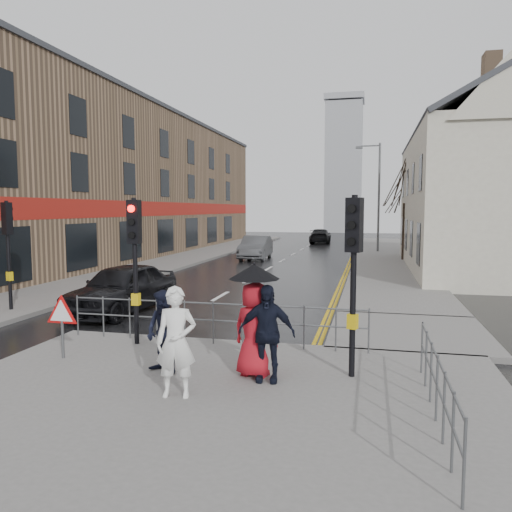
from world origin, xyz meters
The scene contains 24 objects.
ground centered at (0.00, 0.00, 0.00)m, with size 120.00×120.00×0.00m, color black.
near_pavement centered at (3.00, -3.50, 0.07)m, with size 10.00×9.00×0.14m, color #605E5B.
left_pavement centered at (-6.50, 23.00, 0.07)m, with size 4.00×44.00×0.14m, color #605E5B.
right_pavement centered at (6.50, 25.00, 0.07)m, with size 4.00×40.00×0.14m, color #605E5B.
pavement_bridge_right centered at (6.50, 3.00, 0.07)m, with size 4.00×4.20×0.14m, color #605E5B.
building_left_terrace centered at (-12.00, 22.00, 5.00)m, with size 8.00×42.00×10.00m, color #88694E.
building_right_cream centered at (12.00, 18.00, 4.78)m, with size 9.00×16.40×10.10m.
church_tower centered at (1.50, 62.00, 9.00)m, with size 5.00×5.00×18.00m, color #999CA1.
traffic_signal_near_left centered at (0.20, 0.20, 2.46)m, with size 0.28×0.27×3.40m.
traffic_signal_near_right centered at (5.20, -1.00, 2.46)m, with size 0.34×0.33×3.40m.
traffic_signal_far_left centered at (-5.50, 3.00, 2.46)m, with size 0.34×0.33×3.40m.
guard_railing_front centered at (1.95, 0.60, 0.86)m, with size 7.14×0.04×1.00m.
guard_railing_side centered at (6.50, -2.75, 0.84)m, with size 0.04×4.54×1.00m.
warning_sign centered at (-0.80, -1.21, 1.04)m, with size 0.80×0.07×1.35m.
street_lamp centered at (5.82, 28.00, 4.71)m, with size 1.83×0.25×8.00m.
tree_near centered at (7.50, 22.00, 5.14)m, with size 2.40×2.40×6.58m.
tree_far centered at (8.00, 30.00, 4.42)m, with size 2.40×2.40×5.64m.
pedestrian_a centered at (2.37, -2.70, 1.07)m, with size 0.68×0.45×1.86m, color white.
pedestrian_b centered at (1.70, -1.63, 0.94)m, with size 0.78×0.61×1.60m, color black.
pedestrian_with_umbrella centered at (3.41, -1.41, 1.28)m, with size 1.00×0.96×2.13m.
pedestrian_d centered at (3.68, -1.61, 1.03)m, with size 1.05×0.44×1.79m, color black.
car_parked centered at (-2.20, 4.00, 0.78)m, with size 1.84×4.57×1.56m, color black.
car_mid centered at (-1.89, 21.52, 0.77)m, with size 1.62×4.65×1.53m, color #424447.
car_far centered at (0.70, 37.98, 0.69)m, with size 1.93×4.75×1.38m, color black.
Camera 1 is at (5.51, -10.32, 3.28)m, focal length 35.00 mm.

